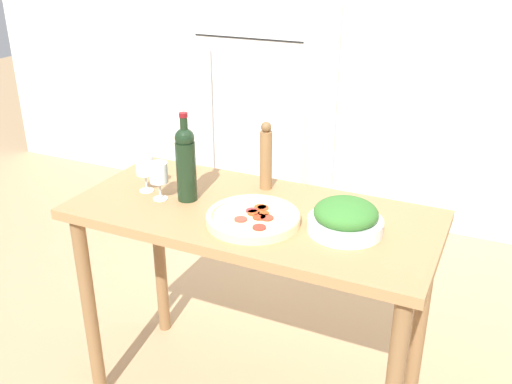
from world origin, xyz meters
The scene contains 9 objects.
wall_back centered at (0.00, 1.94, 1.30)m, with size 6.40×0.08×2.60m.
refrigerator centered at (-0.62, 1.57, 0.89)m, with size 0.68×0.67×1.78m.
prep_counter centered at (0.00, 0.00, 0.76)m, with size 1.34×0.62×0.89m.
wine_bottle centered at (-0.26, -0.02, 1.04)m, with size 0.07×0.07×0.34m.
wine_glass_near centered at (-0.36, -0.06, 0.99)m, with size 0.07×0.07×0.15m.
wine_glass_far centered at (-0.45, -0.02, 0.99)m, with size 0.07×0.07×0.15m.
pepper_mill centered at (-0.04, 0.20, 1.02)m, with size 0.05×0.05×0.27m.
salad_bowl centered at (0.35, -0.02, 0.94)m, with size 0.25×0.25×0.11m.
homemade_pizza centered at (0.05, -0.09, 0.91)m, with size 0.33×0.33×0.04m.
Camera 1 is at (0.80, -1.68, 1.79)m, focal length 40.00 mm.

